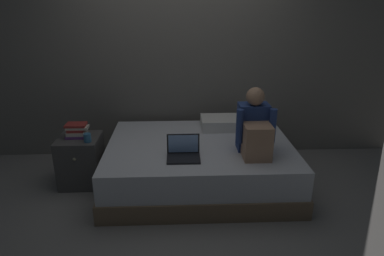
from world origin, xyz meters
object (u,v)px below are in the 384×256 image
nightstand (81,160)px  laptop (183,152)px  book_stack (77,131)px  pillow (225,123)px  person_sitting (255,129)px  mug (87,138)px  bed (199,164)px

nightstand → laptop: size_ratio=1.70×
book_stack → laptop: bearing=-21.2°
pillow → nightstand: bearing=-166.9°
laptop → pillow: 0.95m
book_stack → nightstand: bearing=-52.6°
person_sitting → mug: 1.71m
pillow → mug: size_ratio=6.22×
pillow → book_stack: (-1.64, -0.36, 0.07)m
bed → pillow: 0.64m
bed → person_sitting: person_sitting is taller
laptop → mug: size_ratio=3.56×
pillow → laptop: bearing=-122.5°
book_stack → mug: book_stack is taller
person_sitting → book_stack: size_ratio=2.75×
bed → nightstand: 1.30m
bed → mug: size_ratio=22.22×
person_sitting → pillow: (-0.20, 0.71, -0.19)m
laptop → book_stack: size_ratio=1.34×
nightstand → laptop: 1.23m
mug → laptop: bearing=-17.0°
bed → laptop: bearing=-117.3°
pillow → bed: bearing=-126.2°
laptop → book_stack: bearing=158.8°
person_sitting → mug: person_sitting is taller
pillow → book_stack: 1.68m
laptop → book_stack: laptop is taller
bed → nightstand: bearing=176.8°
bed → person_sitting: size_ratio=3.05×
bed → pillow: size_ratio=3.57×
bed → person_sitting: 0.77m
person_sitting → book_stack: 1.87m
laptop → person_sitting: bearing=7.4°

